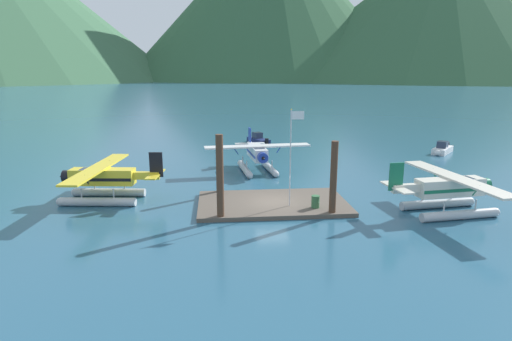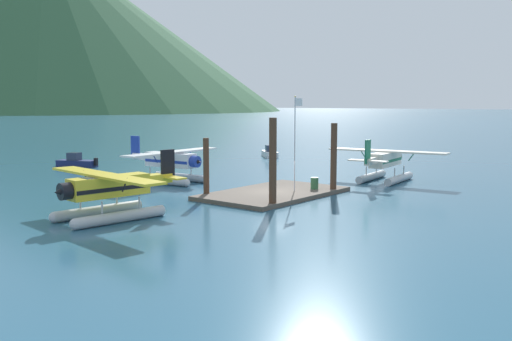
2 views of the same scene
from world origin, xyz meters
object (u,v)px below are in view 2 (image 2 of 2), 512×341
(fuel_drum, at_px, (314,183))
(seaplane_white_bow_centre, at_px, (171,164))
(seaplane_cream_stbd_aft, at_px, (385,163))
(flagpole, at_px, (296,133))
(boat_navy_open_north, at_px, (76,162))
(seaplane_yellow_port_fwd, at_px, (109,192))
(boat_white_open_east, at_px, (270,153))

(fuel_drum, distance_m, seaplane_white_bow_centre, 13.00)
(fuel_drum, height_order, seaplane_cream_stbd_aft, seaplane_cream_stbd_aft)
(flagpole, distance_m, seaplane_white_bow_centre, 12.45)
(boat_navy_open_north, bearing_deg, seaplane_cream_stbd_aft, -71.46)
(flagpole, xyz_separation_m, fuel_drum, (1.64, -0.62, -3.82))
(fuel_drum, height_order, seaplane_yellow_port_fwd, seaplane_yellow_port_fwd)
(seaplane_cream_stbd_aft, bearing_deg, boat_white_open_east, 61.93)
(seaplane_white_bow_centre, height_order, boat_white_open_east, seaplane_white_bow_centre)
(seaplane_cream_stbd_aft, xyz_separation_m, seaplane_white_bow_centre, (-12.09, 13.94, 0.00))
(seaplane_cream_stbd_aft, relative_size, seaplane_yellow_port_fwd, 1.00)
(seaplane_yellow_port_fwd, xyz_separation_m, boat_navy_open_north, (14.51, 25.42, -1.09))
(boat_navy_open_north, distance_m, boat_white_open_east, 23.65)
(boat_navy_open_north, bearing_deg, seaplane_yellow_port_fwd, -119.72)
(boat_navy_open_north, bearing_deg, boat_white_open_east, -23.59)
(seaplane_cream_stbd_aft, distance_m, boat_white_open_east, 24.16)
(flagpole, xyz_separation_m, seaplane_white_bow_centre, (-1.27, 12.02, -2.99))
(boat_white_open_east, bearing_deg, seaplane_white_bow_centre, -162.58)
(fuel_drum, xyz_separation_m, boat_navy_open_north, (-1.14, 29.46, -0.25))
(flagpole, xyz_separation_m, boat_navy_open_north, (0.51, 28.84, -4.07))
(boat_navy_open_north, bearing_deg, fuel_drum, -87.79)
(flagpole, relative_size, boat_white_open_east, 1.70)
(fuel_drum, height_order, boat_white_open_east, boat_white_open_east)
(seaplane_yellow_port_fwd, bearing_deg, seaplane_white_bow_centre, 34.06)
(fuel_drum, bearing_deg, boat_white_open_east, 44.24)
(seaplane_yellow_port_fwd, height_order, boat_navy_open_north, seaplane_yellow_port_fwd)
(seaplane_white_bow_centre, bearing_deg, boat_navy_open_north, 83.96)
(seaplane_white_bow_centre, xyz_separation_m, boat_navy_open_north, (1.78, 16.82, -1.09))
(seaplane_white_bow_centre, bearing_deg, fuel_drum, -77.01)
(flagpole, bearing_deg, seaplane_cream_stbd_aft, -10.05)
(flagpole, xyz_separation_m, seaplane_yellow_port_fwd, (-14.01, 3.42, -2.99))
(seaplane_cream_stbd_aft, xyz_separation_m, seaplane_yellow_port_fwd, (-24.83, 5.33, 0.00))
(seaplane_cream_stbd_aft, xyz_separation_m, boat_navy_open_north, (-10.32, 30.76, -1.09))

